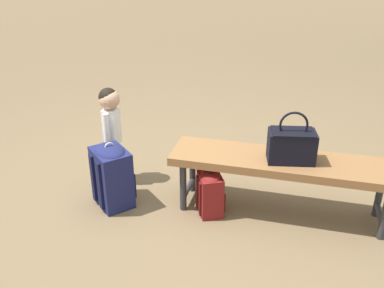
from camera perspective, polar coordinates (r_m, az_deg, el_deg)
The scene contains 6 objects.
ground_plane at distance 3.41m, azimuth -2.21°, elevation -7.27°, with size 40.00×40.00×0.00m, color brown.
park_bench at distance 3.12m, azimuth 11.97°, elevation -2.86°, with size 1.65×0.67×0.45m.
handbag at distance 3.03m, azimuth 13.11°, elevation -0.06°, with size 0.32×0.19×0.37m.
child_standing at distance 3.49m, azimuth -10.71°, elevation 3.02°, with size 0.17×0.22×0.81m.
backpack_large at distance 3.28m, azimuth -10.60°, elevation -3.91°, with size 0.37×0.38×0.52m.
backpack_small at distance 3.16m, azimuth 2.43°, elevation -6.34°, with size 0.22×0.25×0.36m.
Camera 1 is at (-0.36, 2.85, 1.85)m, focal length 40.12 mm.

